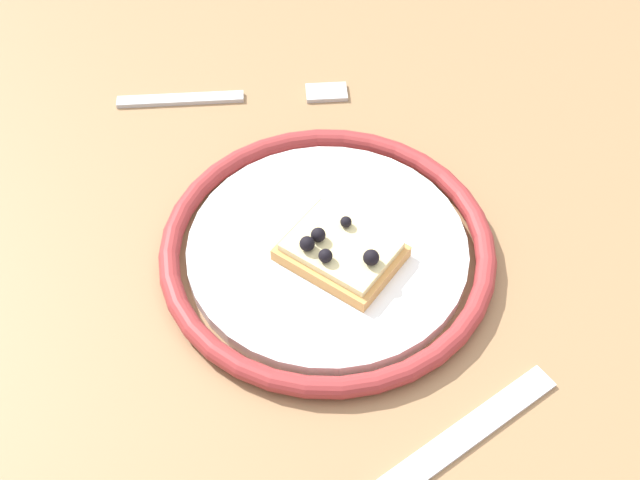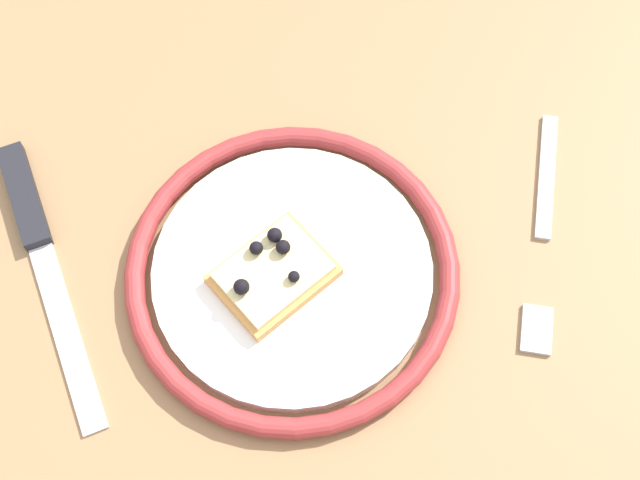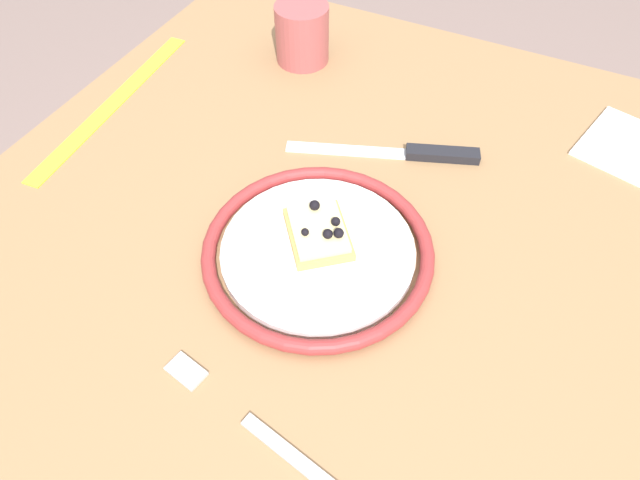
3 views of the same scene
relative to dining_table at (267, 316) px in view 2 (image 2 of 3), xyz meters
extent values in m
plane|color=#806861|center=(0.00, 0.00, -0.66)|extent=(6.00, 6.00, 0.00)
cube|color=#936D47|center=(0.00, 0.00, 0.09)|extent=(0.93, 0.87, 0.03)
cylinder|color=#4C4742|center=(-0.40, -0.37, -0.29)|extent=(0.05, 0.05, 0.74)
cylinder|color=white|center=(-0.02, 0.01, 0.11)|extent=(0.21, 0.21, 0.01)
torus|color=maroon|center=(-0.02, 0.01, 0.12)|extent=(0.25, 0.25, 0.02)
cube|color=tan|center=(-0.01, 0.01, 0.13)|extent=(0.10, 0.10, 0.01)
cube|color=beige|center=(-0.01, 0.01, 0.13)|extent=(0.09, 0.09, 0.01)
sphere|color=black|center=(0.01, 0.03, 0.14)|extent=(0.01, 0.01, 0.01)
sphere|color=black|center=(-0.02, 0.00, 0.14)|extent=(0.01, 0.01, 0.01)
sphere|color=black|center=(-0.03, 0.02, 0.14)|extent=(0.01, 0.01, 0.01)
sphere|color=black|center=(-0.01, -0.01, 0.14)|extent=(0.01, 0.01, 0.01)
sphere|color=black|center=(0.00, 0.00, 0.14)|extent=(0.01, 0.01, 0.01)
cube|color=silver|center=(0.14, 0.05, 0.11)|extent=(0.07, 0.15, 0.00)
cube|color=black|center=(0.18, -0.06, 0.11)|extent=(0.05, 0.09, 0.01)
cube|color=#B9B9B9|center=(-0.22, -0.07, 0.11)|extent=(0.03, 0.11, 0.00)
cube|color=#B9B9B9|center=(-0.20, 0.06, 0.11)|extent=(0.03, 0.04, 0.00)
camera|label=1|loc=(0.33, -0.10, 0.58)|focal=45.86mm
camera|label=2|loc=(-0.04, 0.26, 0.71)|focal=48.90mm
camera|label=3|loc=(-0.35, -0.15, 0.58)|focal=31.28mm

